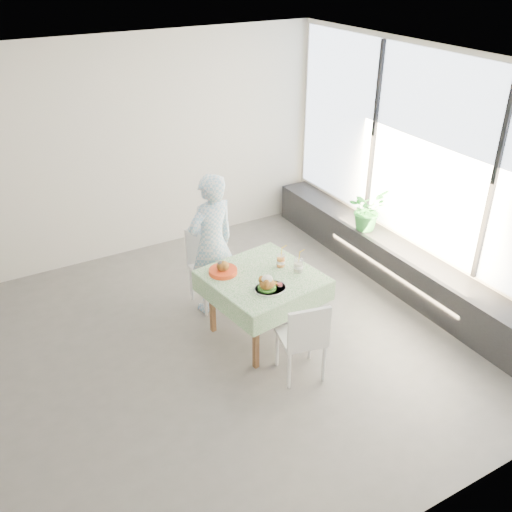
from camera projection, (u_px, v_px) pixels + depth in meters
floor at (190, 358)px, 5.80m from camera, size 6.00×6.00×0.00m
ceiling at (170, 76)px, 4.43m from camera, size 6.00×6.00×0.00m
wall_back at (101, 155)px, 7.01m from camera, size 6.00×0.02×2.80m
wall_front at (357, 411)px, 3.22m from camera, size 6.00×0.02×2.80m
wall_right at (427, 175)px, 6.42m from camera, size 0.02×5.00×2.80m
window_pane at (429, 154)px, 6.28m from camera, size 0.01×4.80×2.18m
window_ledge at (401, 268)px, 6.89m from camera, size 0.40×4.80×0.50m
cafe_table at (263, 299)px, 5.92m from camera, size 1.17×1.17×0.74m
chair_far at (212, 281)px, 6.55m from camera, size 0.44×0.44×0.92m
chair_near at (301, 352)px, 5.47m from camera, size 0.49×0.49×0.86m
diner at (212, 244)px, 6.22m from camera, size 0.66×0.49×1.63m
main_dish at (269, 285)px, 5.52m from camera, size 0.33×0.33×0.17m
juice_cup_orange at (281, 261)px, 5.91m from camera, size 0.10×0.10×0.27m
juice_cup_lemonade at (298, 266)px, 5.82m from camera, size 0.10×0.10×0.28m
second_dish at (223, 270)px, 5.80m from camera, size 0.29×0.29×0.14m
potted_plant at (367, 209)px, 7.13m from camera, size 0.57×0.52×0.53m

